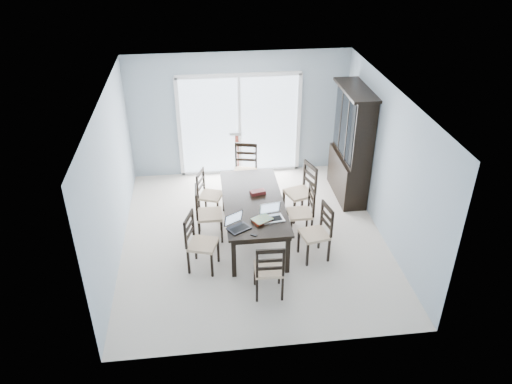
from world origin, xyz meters
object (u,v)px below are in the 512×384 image
Objects in this scene: chair_right_near at (320,226)px; game_box at (258,192)px; dining_table at (253,204)px; chair_left_near at (196,237)px; china_hutch at (351,146)px; chair_end_far at (245,164)px; chair_right_far at (304,185)px; cell_phone at (254,235)px; laptop_dark at (239,226)px; laptop_silver at (273,216)px; chair_left_mid at (204,208)px; chair_right_mid at (305,207)px; chair_end_near at (269,266)px; chair_left_far at (206,189)px; hot_tub at (207,137)px.

game_box is at bearing 35.14° from chair_right_near.
chair_left_near is at bearing -144.07° from dining_table.
chair_end_far is at bearing 170.32° from china_hutch.
cell_phone is at bearing 127.11° from chair_right_far.
dining_table is 22.96× the size of cell_phone.
laptop_dark is 1.08× the size of laptop_silver.
chair_left_near is 0.70m from laptop_dark.
laptop_dark is (0.66, -0.10, 0.22)m from chair_left_near.
chair_left_mid is at bearing 87.31° from chair_right_far.
chair_end_far is at bearing 28.16° from chair_right_mid.
dining_table is at bearing 94.01° from chair_end_near.
cell_phone is at bearing -74.95° from laptop_dark.
laptop_silver is at bearing 75.09° from chair_right_near.
game_box is (0.05, 1.74, 0.20)m from chair_end_near.
chair_left_near reaches higher than chair_right_mid.
chair_right_near is 4.33× the size of game_box.
chair_end_near reaches higher than laptop_dark.
chair_right_mid is 0.97× the size of chair_end_near.
laptop_silver is (1.01, -1.44, 0.26)m from chair_left_far.
chair_left_far reaches higher than cell_phone.
china_hutch reaches higher than cell_phone.
laptop_dark is at bearing -112.42° from game_box.
chair_left_mid is at bearing 14.75° from chair_left_far.
chair_left_far is 0.98× the size of chair_right_mid.
chair_right_near is at bearing 126.76° from chair_end_far.
chair_right_near is (1.98, 0.05, -0.01)m from chair_left_near.
laptop_dark is at bearing 85.12° from chair_right_near.
chair_left_near is 1.08× the size of chair_left_far.
chair_end_near is (1.03, -0.83, -0.01)m from chair_left_near.
china_hutch is at bearing 80.12° from cell_phone.
hot_tub is at bearing 93.23° from laptop_silver.
laptop_dark is 1.60× the size of game_box.
chair_right_far reaches higher than chair_left_near.
chair_left_far is at bearing 132.82° from dining_table.
china_hutch is (2.02, 1.25, 0.40)m from dining_table.
chair_left_near is 0.95× the size of chair_end_far.
laptop_dark is at bearing -169.87° from laptop_silver.
china_hutch is 8.63× the size of game_box.
chair_right_near reaches higher than chair_right_mid.
chair_left_near reaches higher than chair_left_far.
chair_end_far reaches higher than chair_left_far.
laptop_silver reaches higher than cell_phone.
chair_right_far is (-0.00, 1.28, 0.05)m from chair_right_near.
chair_right_far reaches higher than hot_tub.
china_hutch is at bearing -39.50° from chair_right_near.
chair_right_near reaches higher than chair_end_near.
chair_right_far reaches higher than laptop_dark.
chair_right_mid reaches higher than hot_tub.
chair_right_far reaches higher than chair_right_near.
chair_right_mid is 2.60× the size of laptop_dark.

